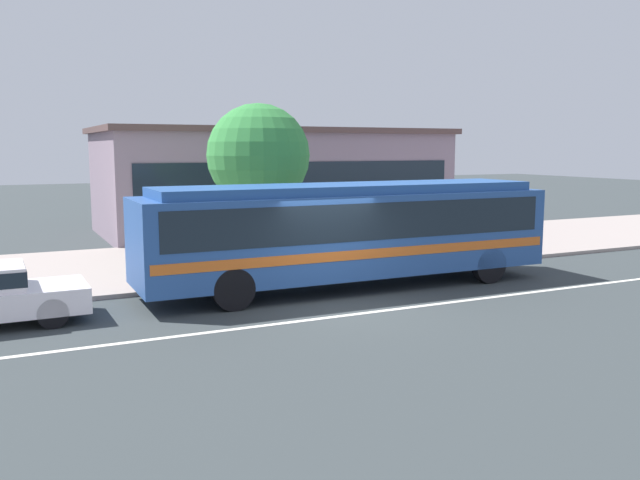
% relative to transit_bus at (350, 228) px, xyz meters
% --- Properties ---
extents(ground_plane, '(120.00, 120.00, 0.00)m').
position_rel_transit_bus_xyz_m(ground_plane, '(-1.24, -1.81, -1.62)').
color(ground_plane, '#343B3C').
extents(sidewalk_slab, '(60.00, 8.00, 0.12)m').
position_rel_transit_bus_xyz_m(sidewalk_slab, '(-1.24, 5.35, -1.56)').
color(sidewalk_slab, '#9F918B').
rests_on(sidewalk_slab, ground_plane).
extents(lane_stripe_center, '(56.00, 0.16, 0.01)m').
position_rel_transit_bus_xyz_m(lane_stripe_center, '(-1.24, -2.61, -1.62)').
color(lane_stripe_center, silver).
rests_on(lane_stripe_center, ground_plane).
extents(transit_bus, '(11.24, 2.59, 2.78)m').
position_rel_transit_bus_xyz_m(transit_bus, '(0.00, 0.00, 0.00)').
color(transit_bus, '#295094').
rests_on(transit_bus, ground_plane).
extents(pedestrian_waiting_near_sign, '(0.48, 0.48, 1.69)m').
position_rel_transit_bus_xyz_m(pedestrian_waiting_near_sign, '(1.15, 2.16, -0.51)').
color(pedestrian_waiting_near_sign, navy).
rests_on(pedestrian_waiting_near_sign, sidewalk_slab).
extents(pedestrian_walking_along_curb, '(0.46, 0.46, 1.74)m').
position_rel_transit_bus_xyz_m(pedestrian_walking_along_curb, '(1.54, 2.41, -0.48)').
color(pedestrian_walking_along_curb, navy).
rests_on(pedestrian_walking_along_curb, sidewalk_slab).
extents(street_tree_near_stop, '(3.30, 3.30, 5.01)m').
position_rel_transit_bus_xyz_m(street_tree_near_stop, '(-0.76, 4.76, 1.85)').
color(street_tree_near_stop, brown).
rests_on(street_tree_near_stop, sidewalk_slab).
extents(station_building, '(15.36, 7.49, 4.57)m').
position_rel_transit_bus_xyz_m(station_building, '(2.95, 12.78, 0.67)').
color(station_building, gray).
rests_on(station_building, ground_plane).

